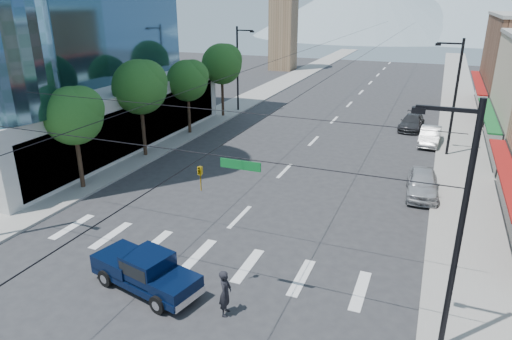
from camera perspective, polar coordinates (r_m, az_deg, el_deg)
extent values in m
plane|color=#28282B|center=(21.50, -8.68, -12.45)|extent=(160.00, 160.00, 0.00)
cube|color=gray|center=(60.50, 0.61, 9.56)|extent=(4.00, 120.00, 0.15)
cube|color=gray|center=(56.58, 24.07, 7.01)|extent=(4.00, 120.00, 0.15)
cube|color=#B7B7B2|center=(47.39, -28.61, 6.96)|extent=(29.00, 26.00, 5.00)
cube|color=#8C6B4C|center=(81.65, 3.46, 18.69)|extent=(4.00, 4.00, 18.00)
cone|color=gray|center=(167.15, 14.32, 19.77)|extent=(80.00, 80.00, 22.00)
cone|color=gray|center=(175.66, 26.67, 17.67)|extent=(90.00, 90.00, 18.00)
cylinder|color=black|center=(31.22, -21.27, 1.69)|extent=(0.28, 0.28, 4.55)
sphere|color=#1E4B19|center=(30.54, -21.89, 6.31)|extent=(3.64, 3.64, 3.64)
sphere|color=#1E4B19|center=(30.39, -21.05, 7.13)|extent=(2.86, 2.86, 2.86)
cylinder|color=black|center=(36.29, -13.94, 5.48)|extent=(0.28, 0.28, 5.11)
sphere|color=#1E4B19|center=(35.67, -14.35, 10.01)|extent=(4.09, 4.09, 4.09)
sphere|color=#1E4B19|center=(35.61, -13.59, 10.71)|extent=(3.21, 3.21, 3.21)
cylinder|color=black|center=(42.04, -8.40, 7.49)|extent=(0.28, 0.28, 4.55)
sphere|color=#1E4B19|center=(41.54, -8.59, 10.99)|extent=(3.64, 3.64, 3.64)
sphere|color=#1E4B19|center=(41.54, -7.92, 11.58)|extent=(2.86, 2.86, 2.86)
cylinder|color=black|center=(48.02, -4.21, 9.62)|extent=(0.28, 0.28, 5.11)
sphere|color=#1E4B19|center=(47.56, -4.30, 13.08)|extent=(4.09, 4.09, 4.09)
sphere|color=#1E4B19|center=(47.60, -3.71, 13.59)|extent=(3.21, 3.21, 3.21)
cylinder|color=black|center=(16.05, 24.04, -7.75)|extent=(0.20, 0.20, 9.00)
cylinder|color=black|center=(18.07, -11.31, 2.67)|extent=(21.60, 0.04, 0.04)
imported|color=gold|center=(17.68, -6.98, -1.09)|extent=(0.16, 0.20, 1.00)
cube|color=#0C6626|center=(16.68, -1.96, 0.65)|extent=(1.60, 0.06, 0.35)
cylinder|color=black|center=(50.21, -2.32, 12.39)|extent=(0.20, 0.20, 9.00)
cube|color=black|center=(49.43, -1.40, 17.05)|extent=(1.80, 0.12, 0.12)
cube|color=black|center=(49.13, -0.50, 16.92)|extent=(0.40, 0.25, 0.18)
cylinder|color=black|center=(38.02, 23.59, 8.06)|extent=(0.20, 0.20, 9.00)
cube|color=black|center=(37.45, 23.09, 14.36)|extent=(1.80, 0.12, 0.12)
cube|color=black|center=(37.46, 21.82, 14.37)|extent=(0.40, 0.25, 0.18)
cube|color=black|center=(20.47, -13.54, -13.02)|extent=(5.28, 2.89, 0.32)
cube|color=black|center=(19.16, -9.95, -13.97)|extent=(1.80, 2.01, 0.50)
cube|color=black|center=(19.97, -13.36, -11.46)|extent=(2.06, 2.02, 1.00)
cube|color=black|center=(19.92, -13.38, -11.24)|extent=(1.89, 2.01, 0.55)
cube|color=black|center=(21.23, -16.33, -10.68)|extent=(2.44, 2.24, 0.59)
cube|color=silver|center=(18.95, -8.24, -15.65)|extent=(0.49, 1.71, 0.32)
cube|color=silver|center=(22.17, -17.97, -10.68)|extent=(0.49, 1.71, 0.27)
cylinder|color=black|center=(19.08, -12.14, -16.10)|extent=(0.81, 0.44, 0.76)
cylinder|color=black|center=(20.04, -8.48, -13.83)|extent=(0.81, 0.44, 0.76)
cylinder|color=black|center=(21.18, -18.25, -12.69)|extent=(0.81, 0.44, 0.76)
cylinder|color=black|center=(22.05, -14.67, -10.86)|extent=(0.81, 0.44, 0.76)
imported|color=black|center=(18.32, -3.85, -15.08)|extent=(0.60, 0.79, 1.94)
imported|color=#B2B3B7|center=(30.43, 20.09, -1.59)|extent=(2.19, 4.82, 1.61)
imported|color=#BABABA|center=(41.53, 20.92, 4.00)|extent=(1.78, 4.59, 1.49)
imported|color=#313134|center=(45.89, 18.89, 5.67)|extent=(2.33, 4.91, 1.38)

